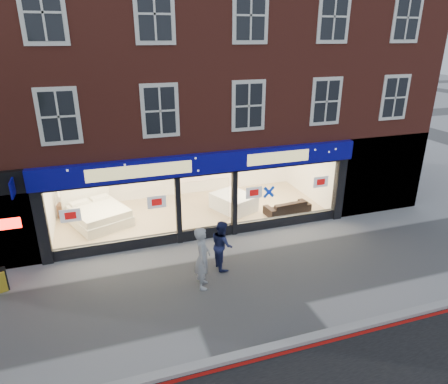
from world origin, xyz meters
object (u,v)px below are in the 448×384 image
mattress_stack (234,202)px  display_bed (98,214)px  sofa (287,207)px  pedestrian_blue (222,245)px  pedestrian_grey (202,258)px

mattress_stack → display_bed: bearing=174.8°
sofa → mattress_stack: bearing=-33.4°
display_bed → sofa: display_bed is taller
sofa → pedestrian_blue: 4.82m
sofa → pedestrian_blue: (-3.81, -2.93, 0.44)m
display_bed → pedestrian_grey: size_ratio=1.49×
sofa → pedestrian_grey: (-4.68, -3.76, 0.59)m
sofa → pedestrian_grey: pedestrian_grey is taller
display_bed → mattress_stack: display_bed is taller
sofa → pedestrian_grey: 6.03m
mattress_stack → pedestrian_grey: (-2.68, -4.83, 0.54)m
display_bed → pedestrian_grey: (2.83, -5.33, 0.50)m
display_bed → sofa: (7.50, -1.57, -0.09)m
mattress_stack → pedestrian_blue: size_ratio=1.28×
mattress_stack → sofa: (1.99, -1.07, -0.05)m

